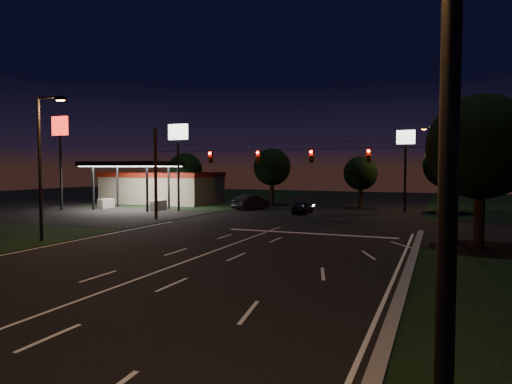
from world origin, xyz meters
The scene contains 23 objects.
ground centered at (0.00, 0.00, 0.00)m, with size 140.00×140.00×0.00m, color black.
cross_street_left centered at (-20.00, 16.00, 0.00)m, with size 20.00×16.00×0.02m, color black.
curb_right centered at (10.20, -8.00, 0.00)m, with size 0.40×46.00×0.15m, color gray.
edge_line_right centered at (9.70, -6.00, 0.01)m, with size 0.14×40.00×0.01m, color silver.
center_line centered at (0.00, -6.00, 0.01)m, with size 0.14×40.00×0.01m, color silver.
stop_bar centered at (3.00, 11.50, 0.01)m, with size 12.00×0.50×0.01m, color silver.
utility_pole_right centered at (12.00, 15.00, 0.00)m, with size 0.30×0.30×9.00m, color black.
utility_pole_left centered at (-12.00, 15.00, 0.00)m, with size 0.28×0.28×8.00m, color black.
signal_span centered at (0.00, 14.96, 5.50)m, with size 24.00×0.40×1.56m.
gas_station centered at (-21.86, 30.39, 2.38)m, with size 14.20×16.10×5.25m.
pole_sign_left_near centered at (-14.00, 22.00, 6.98)m, with size 2.20×0.30×9.10m.
pole_sign_left_far centered at (-26.00, 18.00, 7.61)m, with size 2.00×0.30×10.00m.
pole_sign_right centered at (8.00, 30.00, 6.24)m, with size 1.80×0.30×8.40m.
street_light_right_near centered at (11.24, -14.00, 5.24)m, with size 2.20×0.35×9.00m.
street_light_left centered at (-11.24, 2.00, 5.24)m, with size 2.20×0.35×9.00m.
street_light_right_far centered at (11.24, 32.00, 5.24)m, with size 2.20×0.35×9.00m.
tree_right_near centered at (13.53, 10.17, 5.68)m, with size 6.00×6.00×8.76m.
tree_far_a centered at (-17.98, 30.12, 4.26)m, with size 4.20×4.20×6.42m.
tree_far_b centered at (-7.98, 34.13, 4.61)m, with size 4.60×4.60×6.98m.
tree_far_c centered at (3.02, 33.10, 3.90)m, with size 3.80×3.80×5.86m.
tree_far_d centered at (12.02, 31.13, 4.83)m, with size 4.80×4.80×7.30m.
car_oncoming_a centered at (-1.31, 24.59, 0.63)m, with size 1.49×3.71×1.26m, color black.
car_oncoming_b centered at (-7.92, 27.15, 0.79)m, with size 1.68×4.81×1.59m, color black.
Camera 1 is at (11.43, -19.01, 4.53)m, focal length 32.00 mm.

